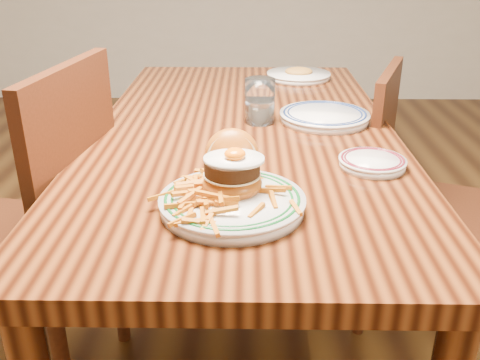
{
  "coord_description": "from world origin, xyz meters",
  "views": [
    {
      "loc": [
        0.01,
        -1.45,
        1.24
      ],
      "look_at": [
        -0.0,
        -0.5,
        0.81
      ],
      "focal_mm": 40.0,
      "sensor_mm": 36.0,
      "label": 1
    }
  ],
  "objects_px": {
    "table": "(244,157)",
    "chair_right": "(413,194)",
    "chair_left": "(41,230)",
    "main_plate": "(232,189)",
    "side_plate": "(372,162)"
  },
  "relations": [
    {
      "from": "table",
      "to": "chair_right",
      "type": "bearing_deg",
      "value": 15.71
    },
    {
      "from": "chair_right",
      "to": "side_plate",
      "type": "height_order",
      "value": "chair_right"
    },
    {
      "from": "table",
      "to": "chair_left",
      "type": "bearing_deg",
      "value": -161.01
    },
    {
      "from": "table",
      "to": "chair_right",
      "type": "height_order",
      "value": "chair_right"
    },
    {
      "from": "table",
      "to": "main_plate",
      "type": "distance_m",
      "value": 0.5
    },
    {
      "from": "chair_left",
      "to": "main_plate",
      "type": "distance_m",
      "value": 0.67
    },
    {
      "from": "table",
      "to": "chair_right",
      "type": "relative_size",
      "value": 1.82
    },
    {
      "from": "main_plate",
      "to": "chair_left",
      "type": "bearing_deg",
      "value": 148.99
    },
    {
      "from": "table",
      "to": "side_plate",
      "type": "xyz_separation_m",
      "value": [
        0.31,
        -0.28,
        0.1
      ]
    },
    {
      "from": "table",
      "to": "chair_left",
      "type": "height_order",
      "value": "chair_left"
    },
    {
      "from": "table",
      "to": "side_plate",
      "type": "bearing_deg",
      "value": -42.37
    },
    {
      "from": "table",
      "to": "chair_right",
      "type": "distance_m",
      "value": 0.61
    },
    {
      "from": "table",
      "to": "chair_left",
      "type": "xyz_separation_m",
      "value": [
        -0.55,
        -0.19,
        -0.14
      ]
    },
    {
      "from": "chair_right",
      "to": "main_plate",
      "type": "relative_size",
      "value": 2.92
    },
    {
      "from": "main_plate",
      "to": "table",
      "type": "bearing_deg",
      "value": 85.93
    }
  ]
}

